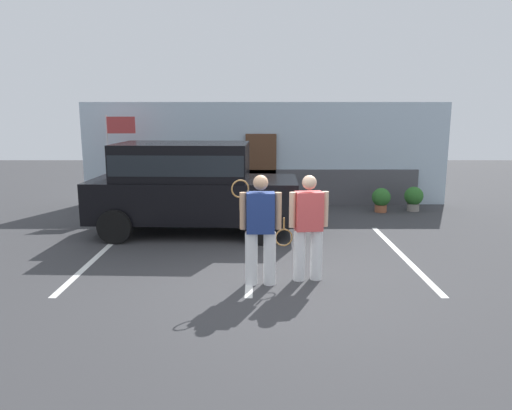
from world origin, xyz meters
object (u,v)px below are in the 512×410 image
Objects in this scene: tennis_player_woman at (307,227)px; flag_pole at (114,144)px; parked_suv at (189,183)px; tennis_player_man at (259,228)px; potted_plant_by_porch at (380,199)px; potted_plant_secondary at (413,197)px.

tennis_player_woman is 7.42m from flag_pole.
parked_suv reaches higher than tennis_player_man.
tennis_player_woman is at bearing -51.43° from parked_suv.
tennis_player_man is 0.67× the size of flag_pole.
flag_pole is (-2.37, 2.49, 0.71)m from parked_suv.
tennis_player_woman is 2.60× the size of potted_plant_by_porch.
potted_plant_secondary is at bearing -126.76° from tennis_player_man.
tennis_player_man is (1.56, -3.37, -0.22)m from parked_suv.
tennis_player_man is 7.12m from flag_pole.
parked_suv is at bearing -60.90° from tennis_player_woman.
parked_suv is at bearing -155.01° from potted_plant_by_porch.
flag_pole is (-4.72, 5.65, 0.95)m from tennis_player_woman.
flag_pole reaches higher than tennis_player_woman.
tennis_player_woman reaches higher than potted_plant_by_porch.
tennis_player_man is 6.64m from potted_plant_by_porch.
potted_plant_by_porch is at bearing -1.43° from flag_pole.
flag_pole reaches higher than potted_plant_by_porch.
parked_suv is at bearing -46.37° from flag_pole.
potted_plant_by_porch is (2.61, 5.47, -0.53)m from tennis_player_woman.
potted_plant_by_porch is at bearing -122.94° from tennis_player_woman.
potted_plant_secondary is 0.26× the size of flag_pole.
parked_suv is 6.96× the size of potted_plant_by_porch.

